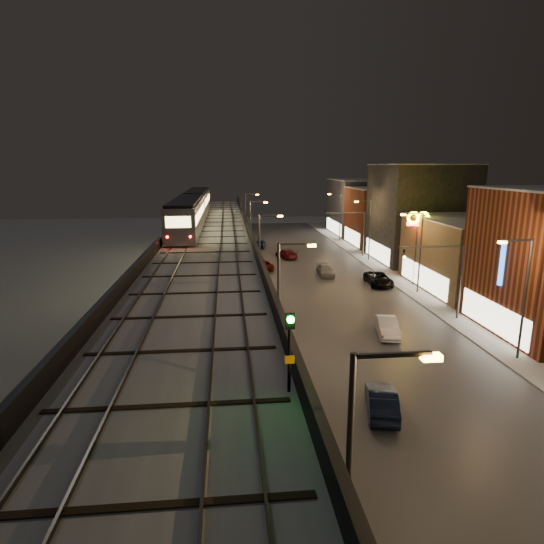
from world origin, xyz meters
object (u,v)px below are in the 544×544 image
car_mid_dark (286,254)px  car_far_white (260,244)px  subway_train (193,208)px  rail_signal (290,337)px  car_near_white (381,401)px  car_onc_dark (379,279)px  car_onc_white (325,271)px  car_onc_silver (387,327)px  car_mid_silver (263,265)px

car_mid_dark → car_far_white: bearing=-90.0°
subway_train → rail_signal: (6.40, -47.58, 0.10)m
car_near_white → car_onc_dark: car_onc_dark is taller
subway_train → rail_signal: 48.00m
rail_signal → car_onc_white: bearing=76.1°
car_mid_dark → car_onc_silver: bearing=77.5°
car_onc_silver → car_onc_dark: size_ratio=0.82×
subway_train → car_onc_silver: subway_train is taller
car_far_white → car_onc_silver: bearing=109.2°
car_near_white → subway_train: bearing=-58.0°
rail_signal → subway_train: bearing=97.7°
car_onc_dark → car_onc_white: car_onc_dark is taller
rail_signal → car_near_white: 13.87m
car_onc_white → rail_signal: bearing=-103.2°
car_far_white → car_onc_silver: 43.18m
car_near_white → car_mid_dark: size_ratio=0.97×
car_onc_white → car_mid_silver: bearing=150.1°
subway_train → car_far_white: bearing=58.2°
subway_train → rail_signal: bearing=-82.3°
subway_train → car_far_white: 20.53m
car_onc_dark → car_onc_white: (-5.22, 5.53, -0.11)m
subway_train → car_mid_silver: 12.17m
rail_signal → car_near_white: (6.65, 9.33, -7.81)m
car_mid_silver → car_mid_dark: size_ratio=0.97×
rail_signal → car_mid_dark: size_ratio=0.58×
subway_train → car_onc_white: 19.34m
rail_signal → car_onc_dark: 41.11m
car_near_white → car_onc_dark: (9.16, 27.81, 0.01)m
car_mid_dark → rail_signal: bearing=62.9°
subway_train → car_onc_silver: bearing=-56.3°
car_onc_silver → car_onc_dark: (4.64, 15.93, 0.02)m
car_far_white → car_onc_white: bearing=117.4°
car_mid_silver → car_mid_dark: bearing=-127.4°
subway_train → car_onc_white: (16.99, -4.90, -7.82)m
subway_train → car_mid_silver: subway_train is taller
car_mid_silver → car_far_white: bearing=-100.2°
car_onc_silver → rail_signal: bearing=-107.8°
car_mid_silver → car_onc_dark: car_onc_dark is taller
car_mid_dark → subway_train: bearing=7.1°
car_near_white → car_onc_dark: bearing=-95.0°
car_near_white → rail_signal: bearing=67.7°
rail_signal → car_onc_dark: size_ratio=0.50×
car_near_white → car_onc_white: size_ratio=1.02×
car_onc_dark → car_far_white: bearing=117.3°
car_mid_silver → car_far_white: (0.72, 16.51, 0.09)m
subway_train → car_mid_dark: bearing=26.8°
car_mid_dark → car_onc_dark: 19.33m
car_onc_dark → car_onc_white: 7.61m
subway_train → car_mid_silver: bearing=-2.2°
car_mid_dark → car_far_white: 9.97m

